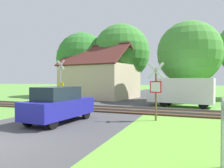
{
  "coord_description": "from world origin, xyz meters",
  "views": [
    {
      "loc": [
        6.12,
        -5.28,
        2.14
      ],
      "look_at": [
        0.5,
        9.96,
        1.8
      ],
      "focal_mm": 35.0,
      "sensor_mm": 36.0,
      "label": 1
    }
  ],
  "objects_px": {
    "crossing_sign_far": "(61,81)",
    "mail_truck": "(183,91)",
    "tree_center": "(121,53)",
    "parked_car": "(59,105)",
    "tree_left": "(83,59)",
    "house": "(100,80)",
    "tree_right": "(189,53)",
    "stop_sign_near": "(156,88)"
  },
  "relations": [
    {
      "from": "tree_right",
      "to": "tree_left",
      "type": "distance_m",
      "value": 13.42
    },
    {
      "from": "tree_right",
      "to": "parked_car",
      "type": "bearing_deg",
      "value": -113.94
    },
    {
      "from": "house",
      "to": "crossing_sign_far",
      "type": "bearing_deg",
      "value": -83.59
    },
    {
      "from": "parked_car",
      "to": "stop_sign_near",
      "type": "bearing_deg",
      "value": 30.11
    },
    {
      "from": "stop_sign_near",
      "to": "house",
      "type": "distance_m",
      "value": 14.62
    },
    {
      "from": "tree_right",
      "to": "tree_left",
      "type": "relative_size",
      "value": 0.95
    },
    {
      "from": "tree_right",
      "to": "tree_left",
      "type": "xyz_separation_m",
      "value": [
        -13.12,
        2.83,
        0.12
      ]
    },
    {
      "from": "tree_left",
      "to": "parked_car",
      "type": "height_order",
      "value": "tree_left"
    },
    {
      "from": "mail_truck",
      "to": "tree_center",
      "type": "bearing_deg",
      "value": 51.71
    },
    {
      "from": "tree_right",
      "to": "tree_center",
      "type": "relative_size",
      "value": 0.86
    },
    {
      "from": "house",
      "to": "tree_center",
      "type": "xyz_separation_m",
      "value": [
        1.73,
        2.73,
        3.42
      ]
    },
    {
      "from": "house",
      "to": "tree_right",
      "type": "relative_size",
      "value": 1.15
    },
    {
      "from": "tree_left",
      "to": "parked_car",
      "type": "bearing_deg",
      "value": -65.87
    },
    {
      "from": "crossing_sign_far",
      "to": "tree_center",
      "type": "distance_m",
      "value": 10.88
    },
    {
      "from": "tree_right",
      "to": "tree_left",
      "type": "height_order",
      "value": "tree_left"
    },
    {
      "from": "mail_truck",
      "to": "stop_sign_near",
      "type": "bearing_deg",
      "value": 179.39
    },
    {
      "from": "tree_center",
      "to": "parked_car",
      "type": "relative_size",
      "value": 2.19
    },
    {
      "from": "parked_car",
      "to": "tree_right",
      "type": "bearing_deg",
      "value": 70.65
    },
    {
      "from": "stop_sign_near",
      "to": "tree_left",
      "type": "relative_size",
      "value": 0.37
    },
    {
      "from": "tree_left",
      "to": "tree_right",
      "type": "bearing_deg",
      "value": -12.18
    },
    {
      "from": "crossing_sign_far",
      "to": "tree_right",
      "type": "height_order",
      "value": "tree_right"
    },
    {
      "from": "house",
      "to": "parked_car",
      "type": "xyz_separation_m",
      "value": [
        3.89,
        -14.12,
        -1.18
      ]
    },
    {
      "from": "tree_center",
      "to": "tree_left",
      "type": "relative_size",
      "value": 1.1
    },
    {
      "from": "crossing_sign_far",
      "to": "stop_sign_near",
      "type": "bearing_deg",
      "value": -17.1
    },
    {
      "from": "tree_left",
      "to": "mail_truck",
      "type": "xyz_separation_m",
      "value": [
        12.72,
        -7.43,
        -3.59
      ]
    },
    {
      "from": "house",
      "to": "tree_right",
      "type": "height_order",
      "value": "tree_right"
    },
    {
      "from": "mail_truck",
      "to": "parked_car",
      "type": "distance_m",
      "value": 10.29
    },
    {
      "from": "house",
      "to": "tree_left",
      "type": "distance_m",
      "value": 4.76
    },
    {
      "from": "crossing_sign_far",
      "to": "mail_truck",
      "type": "height_order",
      "value": "crossing_sign_far"
    },
    {
      "from": "stop_sign_near",
      "to": "mail_truck",
      "type": "bearing_deg",
      "value": -93.32
    },
    {
      "from": "tree_center",
      "to": "parked_car",
      "type": "xyz_separation_m",
      "value": [
        2.17,
        -16.86,
        -4.59
      ]
    },
    {
      "from": "crossing_sign_far",
      "to": "parked_car",
      "type": "distance_m",
      "value": 8.15
    },
    {
      "from": "crossing_sign_far",
      "to": "tree_center",
      "type": "bearing_deg",
      "value": 88.29
    },
    {
      "from": "stop_sign_near",
      "to": "mail_truck",
      "type": "xyz_separation_m",
      "value": [
        1.06,
        6.57,
        -0.46
      ]
    },
    {
      "from": "tree_center",
      "to": "tree_left",
      "type": "height_order",
      "value": "tree_center"
    },
    {
      "from": "tree_right",
      "to": "mail_truck",
      "type": "distance_m",
      "value": 5.77
    },
    {
      "from": "mail_truck",
      "to": "parked_car",
      "type": "xyz_separation_m",
      "value": [
        -5.5,
        -8.69,
        -0.34
      ]
    },
    {
      "from": "crossing_sign_far",
      "to": "mail_truck",
      "type": "bearing_deg",
      "value": 21.69
    },
    {
      "from": "tree_left",
      "to": "crossing_sign_far",
      "type": "bearing_deg",
      "value": -73.13
    },
    {
      "from": "stop_sign_near",
      "to": "tree_right",
      "type": "bearing_deg",
      "value": -91.63
    },
    {
      "from": "stop_sign_near",
      "to": "mail_truck",
      "type": "height_order",
      "value": "stop_sign_near"
    },
    {
      "from": "house",
      "to": "tree_center",
      "type": "distance_m",
      "value": 4.7
    }
  ]
}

